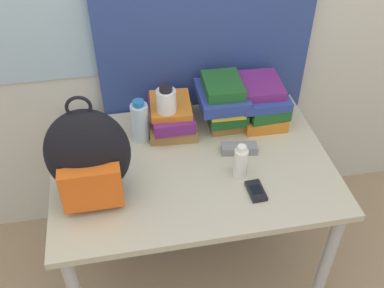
{
  "coord_description": "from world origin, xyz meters",
  "views": [
    {
      "loc": [
        -0.25,
        -0.93,
        1.98
      ],
      "look_at": [
        0.0,
        0.4,
        0.82
      ],
      "focal_mm": 42.0,
      "sensor_mm": 36.0,
      "label": 1
    }
  ],
  "objects_px": {
    "backpack": "(88,157)",
    "sunscreen_bottle": "(241,162)",
    "cell_phone": "(256,191)",
    "sports_bottle": "(167,113)",
    "book_stack_center": "(223,102)",
    "book_stack_right": "(261,101)",
    "sunglasses_case": "(239,148)",
    "book_stack_left": "(171,116)",
    "water_bottle": "(140,121)"
  },
  "relations": [
    {
      "from": "backpack",
      "to": "cell_phone",
      "type": "relative_size",
      "value": 4.08
    },
    {
      "from": "sports_bottle",
      "to": "cell_phone",
      "type": "xyz_separation_m",
      "value": [
        0.28,
        -0.4,
        -0.12
      ]
    },
    {
      "from": "book_stack_center",
      "to": "sunscreen_bottle",
      "type": "relative_size",
      "value": 1.66
    },
    {
      "from": "cell_phone",
      "to": "book_stack_center",
      "type": "bearing_deg",
      "value": 92.93
    },
    {
      "from": "backpack",
      "to": "sports_bottle",
      "type": "bearing_deg",
      "value": 41.84
    },
    {
      "from": "water_bottle",
      "to": "sunscreen_bottle",
      "type": "height_order",
      "value": "water_bottle"
    },
    {
      "from": "water_bottle",
      "to": "sports_bottle",
      "type": "distance_m",
      "value": 0.12
    },
    {
      "from": "book_stack_right",
      "to": "book_stack_left",
      "type": "bearing_deg",
      "value": -179.76
    },
    {
      "from": "book_stack_left",
      "to": "sunglasses_case",
      "type": "bearing_deg",
      "value": -39.95
    },
    {
      "from": "backpack",
      "to": "sunscreen_bottle",
      "type": "xyz_separation_m",
      "value": [
        0.57,
        -0.01,
        -0.12
      ]
    },
    {
      "from": "book_stack_right",
      "to": "sports_bottle",
      "type": "height_order",
      "value": "sports_bottle"
    },
    {
      "from": "backpack",
      "to": "book_stack_center",
      "type": "distance_m",
      "value": 0.68
    },
    {
      "from": "sports_bottle",
      "to": "book_stack_right",
      "type": "bearing_deg",
      "value": 7.29
    },
    {
      "from": "sunscreen_bottle",
      "to": "sunglasses_case",
      "type": "height_order",
      "value": "sunscreen_bottle"
    },
    {
      "from": "book_stack_center",
      "to": "book_stack_right",
      "type": "xyz_separation_m",
      "value": [
        0.18,
        0.0,
        -0.02
      ]
    },
    {
      "from": "backpack",
      "to": "cell_phone",
      "type": "bearing_deg",
      "value": -10.4
    },
    {
      "from": "book_stack_left",
      "to": "sunscreen_bottle",
      "type": "xyz_separation_m",
      "value": [
        0.22,
        -0.35,
        0.0
      ]
    },
    {
      "from": "sunglasses_case",
      "to": "book_stack_right",
      "type": "bearing_deg",
      "value": 54.25
    },
    {
      "from": "book_stack_left",
      "to": "book_stack_right",
      "type": "distance_m",
      "value": 0.41
    },
    {
      "from": "backpack",
      "to": "sports_bottle",
      "type": "xyz_separation_m",
      "value": [
        0.32,
        0.29,
        -0.06
      ]
    },
    {
      "from": "backpack",
      "to": "book_stack_left",
      "type": "distance_m",
      "value": 0.5
    },
    {
      "from": "sunscreen_bottle",
      "to": "water_bottle",
      "type": "bearing_deg",
      "value": 140.53
    },
    {
      "from": "backpack",
      "to": "water_bottle",
      "type": "relative_size",
      "value": 2.21
    },
    {
      "from": "cell_phone",
      "to": "book_stack_left",
      "type": "bearing_deg",
      "value": 119.56
    },
    {
      "from": "sports_bottle",
      "to": "backpack",
      "type": "bearing_deg",
      "value": -138.16
    },
    {
      "from": "backpack",
      "to": "sports_bottle",
      "type": "height_order",
      "value": "backpack"
    },
    {
      "from": "backpack",
      "to": "sunscreen_bottle",
      "type": "bearing_deg",
      "value": -0.57
    },
    {
      "from": "book_stack_right",
      "to": "sports_bottle",
      "type": "distance_m",
      "value": 0.44
    },
    {
      "from": "book_stack_left",
      "to": "book_stack_center",
      "type": "distance_m",
      "value": 0.24
    },
    {
      "from": "backpack",
      "to": "sunscreen_bottle",
      "type": "relative_size",
      "value": 2.95
    },
    {
      "from": "book_stack_left",
      "to": "backpack",
      "type": "bearing_deg",
      "value": -135.45
    },
    {
      "from": "backpack",
      "to": "cell_phone",
      "type": "height_order",
      "value": "backpack"
    },
    {
      "from": "sunglasses_case",
      "to": "book_stack_center",
      "type": "bearing_deg",
      "value": 95.71
    },
    {
      "from": "book_stack_left",
      "to": "book_stack_right",
      "type": "relative_size",
      "value": 0.99
    },
    {
      "from": "sunscreen_bottle",
      "to": "sunglasses_case",
      "type": "bearing_deg",
      "value": 75.53
    },
    {
      "from": "book_stack_center",
      "to": "sunglasses_case",
      "type": "relative_size",
      "value": 1.59
    },
    {
      "from": "sunglasses_case",
      "to": "book_stack_left",
      "type": "bearing_deg",
      "value": 140.05
    },
    {
      "from": "book_stack_center",
      "to": "water_bottle",
      "type": "height_order",
      "value": "book_stack_center"
    },
    {
      "from": "book_stack_center",
      "to": "book_stack_right",
      "type": "bearing_deg",
      "value": 0.54
    },
    {
      "from": "book_stack_center",
      "to": "water_bottle",
      "type": "bearing_deg",
      "value": -172.37
    },
    {
      "from": "book_stack_right",
      "to": "cell_phone",
      "type": "bearing_deg",
      "value": -108.61
    },
    {
      "from": "book_stack_center",
      "to": "sunscreen_bottle",
      "type": "bearing_deg",
      "value": -92.18
    },
    {
      "from": "water_bottle",
      "to": "sunglasses_case",
      "type": "xyz_separation_m",
      "value": [
        0.4,
        -0.16,
        -0.08
      ]
    },
    {
      "from": "book_stack_left",
      "to": "sunscreen_bottle",
      "type": "bearing_deg",
      "value": -57.62
    },
    {
      "from": "book_stack_center",
      "to": "sunglasses_case",
      "type": "xyz_separation_m",
      "value": [
        0.02,
        -0.21,
        -0.1
      ]
    },
    {
      "from": "book_stack_left",
      "to": "water_bottle",
      "type": "distance_m",
      "value": 0.15
    },
    {
      "from": "book_stack_left",
      "to": "water_bottle",
      "type": "xyz_separation_m",
      "value": [
        -0.14,
        -0.05,
        0.03
      ]
    },
    {
      "from": "backpack",
      "to": "sunscreen_bottle",
      "type": "distance_m",
      "value": 0.58
    },
    {
      "from": "sunscreen_bottle",
      "to": "book_stack_left",
      "type": "bearing_deg",
      "value": 122.38
    },
    {
      "from": "book_stack_right",
      "to": "water_bottle",
      "type": "xyz_separation_m",
      "value": [
        -0.55,
        -0.05,
        -0.0
      ]
    }
  ]
}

